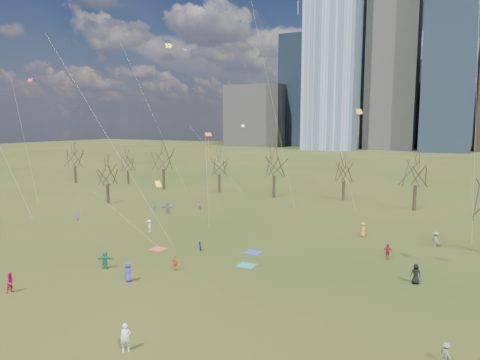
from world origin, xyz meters
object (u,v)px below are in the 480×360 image
at_px(blanket_teal, 246,265).
at_px(blanket_navy, 253,252).
at_px(person_4, 176,263).
at_px(person_1, 126,338).
at_px(person_0, 128,272).
at_px(person_2, 11,282).
at_px(blanket_crimson, 158,249).

bearing_deg(blanket_teal, blanket_navy, 106.14).
bearing_deg(person_4, person_1, 132.50).
relative_size(person_0, person_4, 1.17).
bearing_deg(blanket_teal, person_2, -134.33).
distance_m(blanket_crimson, person_0, 9.66).
bearing_deg(blanket_navy, person_4, -116.06).
xyz_separation_m(person_1, person_2, (-14.34, 2.81, -0.00)).
height_order(person_1, person_4, person_1).
xyz_separation_m(blanket_teal, person_2, (-14.08, -14.41, 0.83)).
distance_m(blanket_teal, blanket_navy, 4.26).
bearing_deg(blanket_navy, person_0, -116.13).
bearing_deg(person_2, person_1, -84.86).
height_order(blanket_teal, person_4, person_4).
relative_size(blanket_navy, person_0, 0.97).
xyz_separation_m(blanket_navy, blanket_crimson, (-9.70, -3.49, 0.00)).
distance_m(blanket_teal, person_2, 20.16).
xyz_separation_m(blanket_crimson, person_4, (5.63, -4.82, 0.69)).
distance_m(blanket_teal, person_0, 11.09).
xyz_separation_m(blanket_teal, blanket_crimson, (-10.88, 0.60, 0.00)).
height_order(person_0, person_4, person_0).
bearing_deg(person_1, blanket_navy, 48.25).
height_order(blanket_crimson, person_1, person_1).
bearing_deg(person_4, blanket_teal, -121.68).
relative_size(blanket_navy, person_1, 0.94).
distance_m(blanket_teal, person_4, 6.77).
bearing_deg(blanket_crimson, person_1, -57.98).
relative_size(blanket_crimson, person_0, 0.97).
bearing_deg(blanket_crimson, blanket_navy, 19.80).
height_order(blanket_teal, person_2, person_2).
height_order(blanket_teal, blanket_navy, same).
distance_m(blanket_teal, blanket_crimson, 10.90).
bearing_deg(blanket_crimson, blanket_teal, -3.16).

